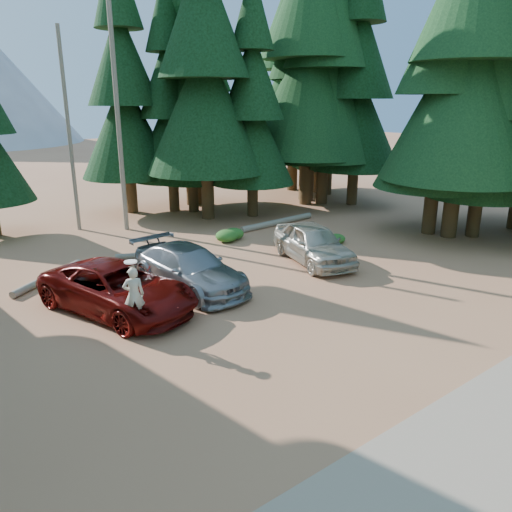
{
  "coord_description": "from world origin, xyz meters",
  "views": [
    {
      "loc": [
        -9.41,
        -10.04,
        6.54
      ],
      "look_at": [
        0.9,
        3.36,
        1.25
      ],
      "focal_mm": 35.0,
      "sensor_mm": 36.0,
      "label": 1
    }
  ],
  "objects_px": {
    "log_mid": "(152,255)",
    "silver_minivan_center": "(189,268)",
    "red_pickup": "(118,288)",
    "log_left": "(49,277)",
    "log_right": "(278,222)",
    "silver_minivan_right": "(313,243)",
    "frisbee_player": "(134,294)"
  },
  "relations": [
    {
      "from": "red_pickup",
      "to": "log_left",
      "type": "height_order",
      "value": "red_pickup"
    },
    {
      "from": "frisbee_player",
      "to": "log_mid",
      "type": "xyz_separation_m",
      "value": [
        3.77,
        6.62,
        -1.17
      ]
    },
    {
      "from": "log_mid",
      "to": "silver_minivan_center",
      "type": "bearing_deg",
      "value": -73.41
    },
    {
      "from": "silver_minivan_center",
      "to": "log_left",
      "type": "distance_m",
      "value": 5.54
    },
    {
      "from": "silver_minivan_right",
      "to": "log_left",
      "type": "height_order",
      "value": "silver_minivan_right"
    },
    {
      "from": "silver_minivan_center",
      "to": "silver_minivan_right",
      "type": "relative_size",
      "value": 1.1
    },
    {
      "from": "silver_minivan_center",
      "to": "log_mid",
      "type": "relative_size",
      "value": 1.7
    },
    {
      "from": "silver_minivan_center",
      "to": "log_mid",
      "type": "distance_m",
      "value": 4.31
    },
    {
      "from": "frisbee_player",
      "to": "log_left",
      "type": "xyz_separation_m",
      "value": [
        -0.66,
        6.36,
        -1.16
      ]
    },
    {
      "from": "silver_minivan_right",
      "to": "log_right",
      "type": "height_order",
      "value": "silver_minivan_right"
    },
    {
      "from": "frisbee_player",
      "to": "log_right",
      "type": "distance_m",
      "value": 14.28
    },
    {
      "from": "red_pickup",
      "to": "log_right",
      "type": "height_order",
      "value": "red_pickup"
    },
    {
      "from": "silver_minivan_center",
      "to": "silver_minivan_right",
      "type": "distance_m",
      "value": 5.74
    },
    {
      "from": "red_pickup",
      "to": "log_left",
      "type": "xyz_separation_m",
      "value": [
        -0.99,
        4.33,
        -0.65
      ]
    },
    {
      "from": "silver_minivan_center",
      "to": "silver_minivan_right",
      "type": "height_order",
      "value": "silver_minivan_right"
    },
    {
      "from": "log_left",
      "to": "red_pickup",
      "type": "bearing_deg",
      "value": -113.39
    },
    {
      "from": "red_pickup",
      "to": "log_right",
      "type": "xyz_separation_m",
      "value": [
        11.55,
        5.82,
        -0.62
      ]
    },
    {
      "from": "log_left",
      "to": "log_right",
      "type": "relative_size",
      "value": 0.74
    },
    {
      "from": "red_pickup",
      "to": "log_mid",
      "type": "bearing_deg",
      "value": 35.64
    },
    {
      "from": "silver_minivan_right",
      "to": "log_right",
      "type": "xyz_separation_m",
      "value": [
        2.98,
        5.89,
        -0.65
      ]
    },
    {
      "from": "silver_minivan_right",
      "to": "frisbee_player",
      "type": "xyz_separation_m",
      "value": [
        -8.9,
        -1.95,
        0.48
      ]
    },
    {
      "from": "silver_minivan_center",
      "to": "log_mid",
      "type": "height_order",
      "value": "silver_minivan_center"
    },
    {
      "from": "silver_minivan_right",
      "to": "frisbee_player",
      "type": "relative_size",
      "value": 2.66
    },
    {
      "from": "silver_minivan_center",
      "to": "log_left",
      "type": "height_order",
      "value": "silver_minivan_center"
    },
    {
      "from": "red_pickup",
      "to": "frisbee_player",
      "type": "height_order",
      "value": "frisbee_player"
    },
    {
      "from": "red_pickup",
      "to": "silver_minivan_right",
      "type": "distance_m",
      "value": 8.57
    },
    {
      "from": "log_right",
      "to": "red_pickup",
      "type": "bearing_deg",
      "value": -157.64
    },
    {
      "from": "log_left",
      "to": "log_mid",
      "type": "relative_size",
      "value": 1.22
    },
    {
      "from": "log_left",
      "to": "log_right",
      "type": "xyz_separation_m",
      "value": [
        12.54,
        1.49,
        0.03
      ]
    },
    {
      "from": "silver_minivan_center",
      "to": "frisbee_player",
      "type": "xyz_separation_m",
      "value": [
        -3.18,
        -2.4,
        0.53
      ]
    },
    {
      "from": "frisbee_player",
      "to": "log_right",
      "type": "xyz_separation_m",
      "value": [
        11.88,
        7.85,
        -1.13
      ]
    },
    {
      "from": "log_right",
      "to": "frisbee_player",
      "type": "bearing_deg",
      "value": -150.93
    }
  ]
}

